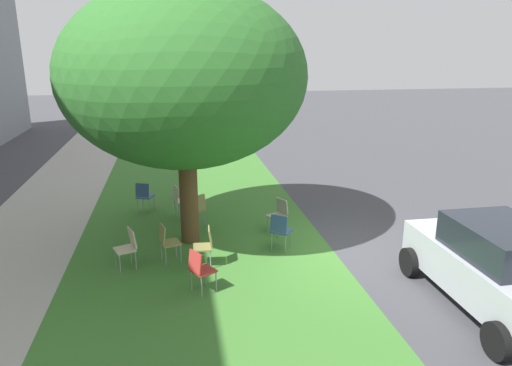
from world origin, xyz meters
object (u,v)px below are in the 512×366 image
Objects in this scene: chair_0 at (280,229)px; chair_1 at (206,244)px; chair_6 at (144,195)px; chair_4 at (180,199)px; chair_5 at (200,268)px; chair_2 at (197,208)px; chair_8 at (279,213)px; street_tree at (184,77)px; chair_3 at (128,245)px; parked_car at (495,266)px; chair_7 at (167,240)px.

chair_0 is 1.00× the size of chair_1.
chair_6 is (3.84, 1.48, 0.00)m from chair_1.
chair_4 is 1.00× the size of chair_5.
chair_2 is at bearing 44.67° from chair_0.
chair_5 is at bearing 141.98° from chair_8.
chair_0 is at bearing -140.22° from chair_4.
street_tree reaches higher than chair_4.
chair_3 is at bearing 177.36° from chair_6.
chair_1 is (-0.56, 1.79, 0.00)m from chair_0.
parked_car is at bearing -134.81° from chair_6.
chair_3 and chair_6 have the same top height.
chair_4 is (1.83, 0.20, -3.45)m from street_tree.
parked_car is (-3.19, -3.24, 0.32)m from chair_0.
chair_7 is (-3.49, -0.67, 0.00)m from chair_6.
chair_7 is at bearing 154.05° from street_tree.
chair_5 is at bearing -165.45° from chair_6.
chair_0 is at bearing -135.01° from chair_6.
chair_2 and chair_7 have the same top height.
chair_8 is at bearing -122.16° from chair_6.
chair_6 is at bearing 26.87° from street_tree.
chair_1 is at bearing -113.09° from chair_7.
street_tree is 1.63× the size of parked_car.
street_tree is 4.12m from chair_0.
chair_5 is (-4.44, -0.29, 0.00)m from chair_4.
chair_7 is at bearing 94.70° from chair_0.
chair_5 is (-1.71, 1.98, 0.00)m from chair_0.
chair_1 is 1.66m from chair_3.
chair_5 is 3.55m from chair_8.
chair_0 and chair_7 have the same top height.
chair_8 is at bearing -38.02° from chair_5.
chair_4 is (2.73, 2.27, 0.00)m from chair_0.
chair_5 is at bearing 177.87° from chair_2.
chair_6 is (4.99, 1.30, 0.00)m from chair_5.
parked_car reaches higher than chair_2.
chair_3 is (0.20, 1.65, 0.00)m from chair_1.
chair_1 is 1.00× the size of chair_6.
chair_3 is at bearing 47.28° from chair_5.
street_tree is 6.85× the size of chair_6.
chair_2 and chair_5 have the same top height.
street_tree reaches higher than parked_car.
parked_car is (-4.28, -3.03, 0.32)m from chair_8.
parked_car is (-2.98, -5.85, 0.32)m from chair_7.
chair_4 is 2.97m from chair_8.
chair_5 and chair_8 have the same top height.
chair_0 is 1.00× the size of chair_3.
chair_7 is (1.50, 0.63, 0.00)m from chair_5.
chair_4 and chair_6 have the same top height.
chair_5 is at bearing 170.65° from chair_1.
parked_car reaches higher than chair_5.
chair_7 is (-0.21, 2.61, 0.00)m from chair_0.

